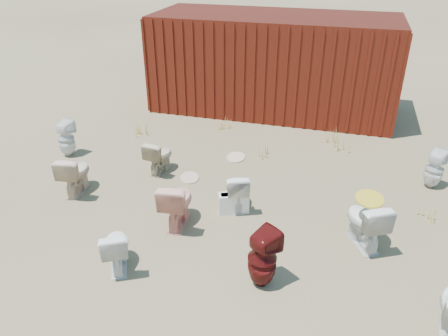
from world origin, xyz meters
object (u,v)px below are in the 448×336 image
(toilet_front_a, at_px, (116,248))
(toilet_back_yellowlid, at_px, (365,222))
(toilet_back_beige_right, at_px, (159,156))
(loose_tank, at_px, (234,203))
(toilet_back_a, at_px, (66,139))
(toilet_back_beige_left, at_px, (75,174))
(toilet_front_pink, at_px, (177,202))
(toilet_front_c, at_px, (236,189))
(shipping_container, at_px, (273,63))
(toilet_front_maroon, at_px, (262,259))
(toilet_back_e, at_px, (434,169))

(toilet_front_a, height_order, toilet_back_yellowlid, toilet_back_yellowlid)
(toilet_back_beige_right, bearing_deg, toilet_back_yellowlid, 169.66)
(toilet_back_yellowlid, xyz_separation_m, loose_tank, (-2.09, 0.30, -0.22))
(toilet_back_a, bearing_deg, toilet_back_beige_left, 137.66)
(toilet_front_a, xyz_separation_m, toilet_back_yellowlid, (3.29, 1.48, 0.06))
(toilet_front_pink, height_order, toilet_back_beige_left, toilet_front_pink)
(toilet_front_c, relative_size, toilet_back_yellowlid, 0.86)
(shipping_container, relative_size, toilet_front_maroon, 7.06)
(toilet_front_c, bearing_deg, shipping_container, -108.28)
(toilet_back_a, bearing_deg, loose_tank, 172.83)
(shipping_container, relative_size, toilet_back_beige_right, 8.91)
(toilet_back_a, xyz_separation_m, loose_tank, (3.90, -1.10, -0.21))
(toilet_front_c, height_order, loose_tank, toilet_front_c)
(toilet_back_a, xyz_separation_m, toilet_back_e, (7.20, 0.71, -0.02))
(toilet_front_c, bearing_deg, toilet_front_maroon, 93.02)
(toilet_back_a, distance_m, toilet_back_beige_left, 1.61)
(toilet_back_beige_right, relative_size, toilet_back_e, 0.92)
(toilet_back_e, bearing_deg, loose_tank, 54.94)
(loose_tank, bearing_deg, toilet_front_pink, -167.12)
(toilet_back_e, bearing_deg, shipping_container, -15.98)
(toilet_front_a, height_order, toilet_front_maroon, toilet_front_maroon)
(toilet_front_pink, xyz_separation_m, toilet_back_yellowlid, (2.87, 0.27, -0.00))
(toilet_front_a, bearing_deg, toilet_back_yellowlid, 176.70)
(shipping_container, distance_m, toilet_back_beige_right, 4.43)
(toilet_front_pink, height_order, toilet_back_a, toilet_front_pink)
(loose_tank, bearing_deg, toilet_front_c, 66.50)
(toilet_front_pink, relative_size, toilet_front_maroon, 0.94)
(toilet_front_pink, relative_size, toilet_back_e, 1.10)
(shipping_container, xyz_separation_m, toilet_front_pink, (-0.48, -5.64, -0.80))
(toilet_back_a, relative_size, toilet_back_beige_left, 1.02)
(shipping_container, height_order, toilet_back_beige_left, shipping_container)
(toilet_back_beige_left, xyz_separation_m, loose_tank, (2.88, 0.15, -0.20))
(toilet_front_a, xyz_separation_m, toilet_front_pink, (0.43, 1.21, 0.06))
(shipping_container, bearing_deg, toilet_front_a, -97.54)
(toilet_front_pink, relative_size, toilet_back_beige_right, 1.19)
(toilet_front_a, bearing_deg, loose_tank, -151.72)
(toilet_front_c, relative_size, toilet_front_maroon, 0.80)
(toilet_back_yellowlid, height_order, loose_tank, toilet_back_yellowlid)
(toilet_front_maroon, distance_m, loose_tank, 1.76)
(toilet_back_beige_left, height_order, toilet_back_yellowlid, toilet_back_yellowlid)
(toilet_front_pink, height_order, toilet_back_e, toilet_front_pink)
(toilet_back_beige_right, bearing_deg, toilet_front_maroon, 143.26)
(toilet_back_e, bearing_deg, toilet_front_pink, 56.43)
(shipping_container, relative_size, toilet_back_yellowlid, 7.57)
(toilet_back_beige_right, bearing_deg, loose_tank, 158.86)
(toilet_front_c, xyz_separation_m, toilet_back_yellowlid, (2.08, -0.47, 0.06))
(shipping_container, bearing_deg, toilet_back_beige_right, -109.50)
(toilet_front_c, distance_m, toilet_back_beige_right, 1.93)
(shipping_container, distance_m, toilet_front_a, 6.96)
(toilet_front_maroon, bearing_deg, shipping_container, -45.94)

